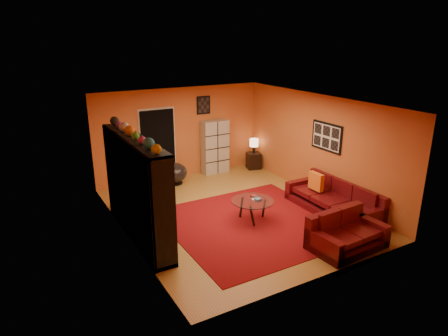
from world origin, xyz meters
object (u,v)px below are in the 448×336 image
sofa (336,200)px  storage_cabinet (215,147)px  loveseat (344,233)px  table_lamp (254,143)px  entertainment_unit (136,189)px  bowl_chair (174,173)px  side_table (254,161)px  tv (140,193)px  coffee_table (253,202)px

sofa → storage_cabinet: (-1.12, 3.91, 0.52)m
loveseat → table_lamp: table_lamp is taller
entertainment_unit → table_lamp: 5.20m
bowl_chair → side_table: (2.70, 0.04, -0.07)m
tv → entertainment_unit: bearing=40.4°
entertainment_unit → sofa: (4.42, -1.11, -0.77)m
entertainment_unit → bowl_chair: bearing=53.9°
tv → side_table: size_ratio=1.77×
table_lamp → entertainment_unit: bearing=-150.7°
sofa → tv: bearing=167.7°
entertainment_unit → storage_cabinet: bearing=40.3°
storage_cabinet → table_lamp: 1.26m
sofa → table_lamp: bearing=89.5°
entertainment_unit → bowl_chair: size_ratio=4.05×
tv → side_table: 5.23m
entertainment_unit → tv: bearing=-49.6°
loveseat → storage_cabinet: 5.24m
tv → coffee_table: (2.39, -0.49, -0.54)m
side_table → coffee_table: bearing=-124.0°
sofa → side_table: size_ratio=4.82×
entertainment_unit → table_lamp: bearing=29.3°
sofa → coffee_table: bearing=165.5°
sofa → storage_cabinet: size_ratio=1.51×
entertainment_unit → side_table: (4.53, 2.54, -0.80)m
loveseat → table_lamp: size_ratio=3.36×
loveseat → entertainment_unit: bearing=51.3°
entertainment_unit → bowl_chair: entertainment_unit is taller
tv → loveseat: tv is taller
entertainment_unit → sofa: bearing=-14.0°
entertainment_unit → loveseat: size_ratio=1.98×
loveseat → table_lamp: (1.16, 4.96, 0.53)m
tv → side_table: tv is taller
coffee_table → entertainment_unit: bearing=167.3°
tv → loveseat: 4.12m
loveseat → bowl_chair: loveseat is taller
sofa → storage_cabinet: 4.10m
loveseat → coffee_table: 2.09m
bowl_chair → entertainment_unit: bearing=-126.1°
storage_cabinet → table_lamp: storage_cabinet is taller
coffee_table → table_lamp: bearing=56.0°
bowl_chair → side_table: 2.70m
tv → bowl_chair: (1.77, 2.56, -0.65)m
tv → table_lamp: 5.18m
side_table → table_lamp: table_lamp is taller
table_lamp → storage_cabinet: bearing=168.1°
storage_cabinet → side_table: bearing=-12.4°
side_table → loveseat: bearing=-103.2°
entertainment_unit → storage_cabinet: (3.30, 2.80, -0.25)m
tv → bowl_chair: 3.18m
storage_cabinet → bowl_chair: (-1.47, -0.30, -0.48)m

